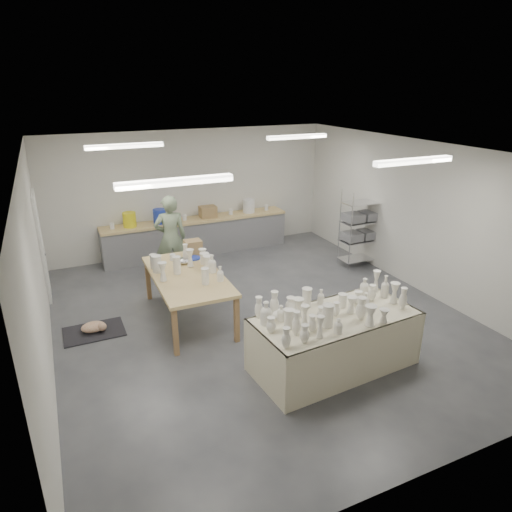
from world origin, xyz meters
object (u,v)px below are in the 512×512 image
drying_table (333,340)px  potter (171,238)px  work_table (188,271)px  red_stool (170,262)px

drying_table → potter: size_ratio=1.35×
potter → work_table: bearing=92.4°
work_table → potter: potter is taller
work_table → potter: bearing=86.3°
potter → drying_table: bearing=114.5°
potter → red_stool: bearing=-82.7°
drying_table → red_stool: size_ratio=6.13×
potter → red_stool: 0.71m
red_stool → drying_table: bearing=-73.8°
work_table → red_stool: bearing=86.9°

